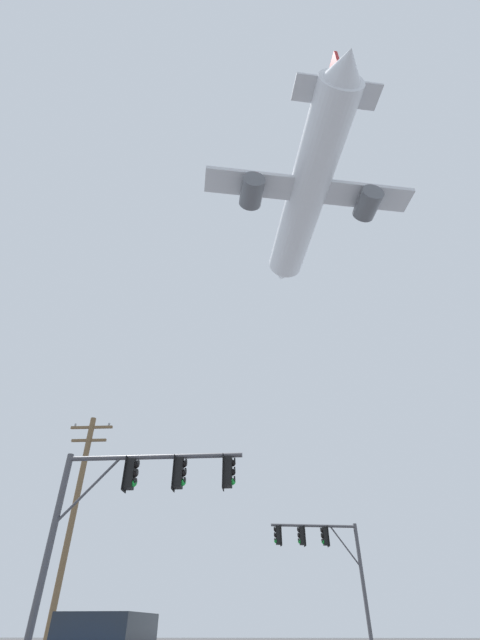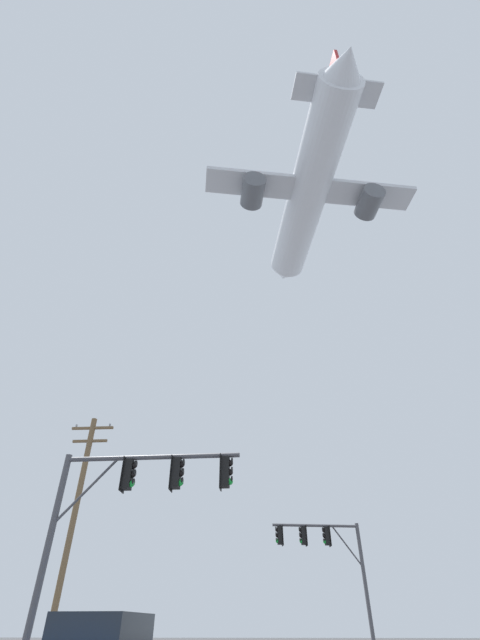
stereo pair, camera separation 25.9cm
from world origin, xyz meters
The scene contains 4 objects.
signal_pole_near centered at (-3.37, 6.80, 4.59)m, with size 5.71×0.53×5.92m.
signal_pole_far centered at (3.94, 19.82, 4.72)m, with size 4.88×0.98×6.15m.
utility_pole centered at (-8.25, 14.35, 5.49)m, with size 2.20×0.28×10.37m.
airplane centered at (6.31, 22.28, 38.65)m, with size 21.82×28.24×7.70m.
Camera 1 is at (0.58, -6.75, 1.33)m, focal length 24.03 mm.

